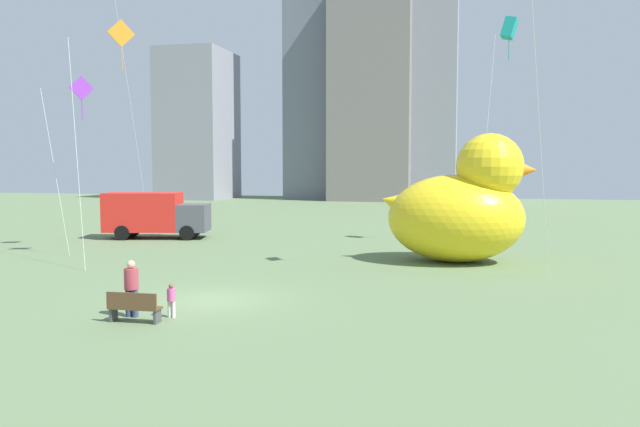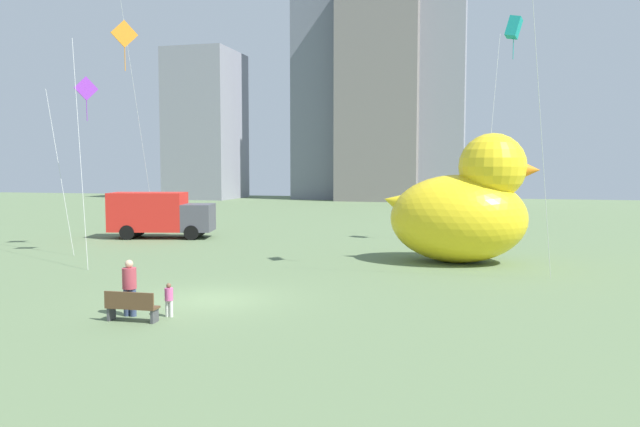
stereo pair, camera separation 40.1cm
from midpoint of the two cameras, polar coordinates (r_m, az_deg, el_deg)
ground_plane at (r=21.48m, az=-9.44°, el=-7.81°), size 140.00×140.00×0.00m
park_bench at (r=18.92m, az=-16.35°, el=-8.14°), size 1.56×0.50×0.90m
person_adult at (r=19.56m, az=-16.52°, el=-6.32°), size 0.42×0.42×1.71m
person_child at (r=19.23m, az=-13.11°, el=-7.59°), size 0.25×0.25×1.02m
giant_inflatable_duck at (r=29.70m, az=13.43°, el=0.50°), size 7.26×4.66×6.02m
box_truck at (r=40.10m, az=-14.24°, el=-0.12°), size 6.67×3.65×2.85m
city_skyline at (r=84.82m, az=2.83°, el=11.22°), size 39.13×12.69×34.33m
kite_orange at (r=31.29m, az=-17.46°, el=14.62°), size 3.44×3.46×11.30m
kite_purple at (r=35.53m, az=-20.50°, el=10.18°), size 2.63×2.65×9.24m
kite_teal at (r=36.67m, az=17.64°, el=15.84°), size 2.01×2.19×12.65m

